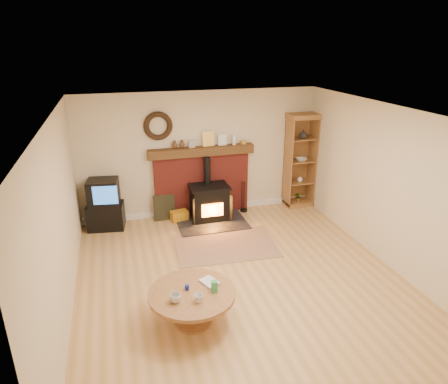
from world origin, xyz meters
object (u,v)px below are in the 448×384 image
object	(u,v)px
wood_stove	(210,204)
curio_cabinet	(300,161)
coffee_table	(192,298)
tv_unit	(105,205)

from	to	relation	value
wood_stove	curio_cabinet	size ratio (longest dim) A/B	0.67
coffee_table	wood_stove	bearing A→B (deg)	72.17
tv_unit	curio_cabinet	xyz separation A→B (m)	(4.20, 0.09, 0.55)
wood_stove	tv_unit	world-z (taller)	wood_stove
tv_unit	coffee_table	bearing A→B (deg)	-71.87
tv_unit	curio_cabinet	distance (m)	4.23
tv_unit	curio_cabinet	size ratio (longest dim) A/B	0.49
coffee_table	curio_cabinet	bearing A→B (deg)	47.28
wood_stove	coffee_table	bearing A→B (deg)	-107.83
wood_stove	tv_unit	distance (m)	2.09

